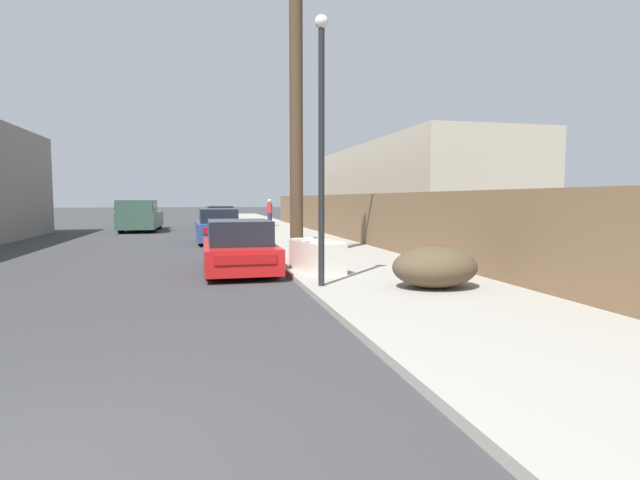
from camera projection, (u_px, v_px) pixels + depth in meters
name	position (u px, v px, depth m)	size (l,w,h in m)	color
sidewalk_curb	(278.00, 231.00, 26.96)	(4.20, 63.00, 0.12)	#9E998E
discarded_fridge	(317.00, 256.00, 11.69)	(1.05, 1.80, 0.76)	silver
parked_sports_car_red	(239.00, 248.00, 12.48)	(1.71, 4.18, 1.30)	red
car_parked_mid	(218.00, 227.00, 20.82)	(1.83, 4.35, 1.41)	#2D478C
car_parked_far	(219.00, 217.00, 31.45)	(1.92, 4.72, 1.37)	black
pickup_truck	(140.00, 216.00, 27.90)	(2.02, 5.72, 1.75)	#385647
utility_pole	(296.00, 108.00, 14.03)	(1.80, 0.38, 8.37)	#4C3826
street_lamp	(321.00, 133.00, 9.52)	(0.26, 0.26, 5.14)	#232326
brush_pile	(435.00, 267.00, 9.52)	(1.66, 1.30, 0.79)	brown
wooden_fence	(346.00, 217.00, 21.26)	(0.08, 35.36, 1.89)	brown
building_right_house	(412.00, 188.00, 28.04)	(6.00, 16.87, 4.81)	beige
pedestrian	(270.00, 212.00, 31.26)	(0.34, 0.34, 1.68)	#282D42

